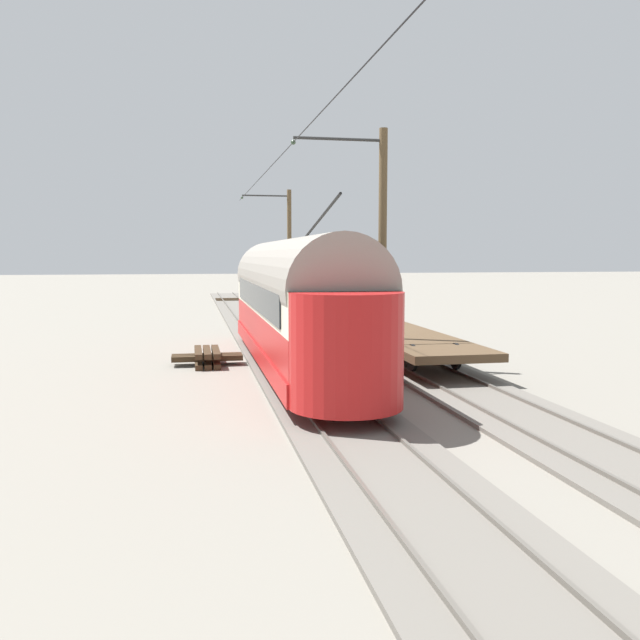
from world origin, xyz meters
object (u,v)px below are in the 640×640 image
switch_stand (359,312)px  spare_tie_stack (207,357)px  flatcar_adjacent (385,330)px  vintage_streetcar (294,302)px  catenary_pole_foreground (288,249)px  catenary_pole_mid_near (380,244)px

switch_stand → spare_tie_stack: switch_stand is taller
flatcar_adjacent → vintage_streetcar: bearing=40.0°
spare_tie_stack → flatcar_adjacent: bearing=-165.2°
flatcar_adjacent → switch_stand: (-1.52, -9.99, -0.16)m
catenary_pole_foreground → vintage_streetcar: bearing=82.2°
vintage_streetcar → catenary_pole_foreground: size_ratio=2.16×
catenary_pole_mid_near → spare_tie_stack: (5.70, -1.52, -3.87)m
spare_tie_stack → switch_stand: bearing=-125.5°
vintage_streetcar → spare_tie_stack: (2.79, -1.63, -1.99)m
catenary_pole_mid_near → spare_tie_stack: catenary_pole_mid_near is taller
vintage_streetcar → catenary_pole_mid_near: catenary_pole_mid_near is taller
catenary_pole_foreground → switch_stand: bearing=109.7°
vintage_streetcar → flatcar_adjacent: 5.57m
vintage_streetcar → spare_tie_stack: bearing=-30.2°
catenary_pole_foreground → flatcar_adjacent: bearing=94.0°
vintage_streetcar → switch_stand: (-5.65, -13.45, -1.56)m
flatcar_adjacent → spare_tie_stack: (6.93, 1.83, -0.59)m
switch_stand → catenary_pole_foreground: bearing=-70.3°
catenary_pole_mid_near → switch_stand: (-2.75, -13.35, -3.44)m
catenary_pole_mid_near → spare_tie_stack: 7.06m
vintage_streetcar → flatcar_adjacent: size_ratio=1.16×
vintage_streetcar → switch_stand: size_ratio=13.83×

